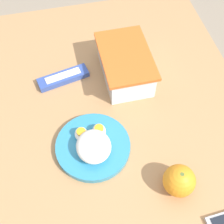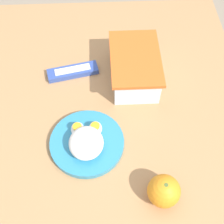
% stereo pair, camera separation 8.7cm
% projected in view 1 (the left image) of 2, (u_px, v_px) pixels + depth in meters
% --- Properties ---
extents(ground_plane, '(10.00, 10.00, 0.00)m').
position_uv_depth(ground_plane, '(113.00, 216.00, 1.43)').
color(ground_plane, gray).
extents(table, '(1.22, 0.84, 0.70)m').
position_uv_depth(table, '(114.00, 160.00, 0.93)').
color(table, '#AD7F51').
rests_on(table, ground_plane).
extents(food_container, '(0.22, 0.15, 0.09)m').
position_uv_depth(food_container, '(125.00, 66.00, 0.95)').
color(food_container, white).
rests_on(food_container, table).
extents(orange_fruit, '(0.08, 0.08, 0.08)m').
position_uv_depth(orange_fruit, '(179.00, 181.00, 0.75)').
color(orange_fruit, orange).
rests_on(orange_fruit, table).
extents(rice_plate, '(0.20, 0.20, 0.07)m').
position_uv_depth(rice_plate, '(93.00, 146.00, 0.82)').
color(rice_plate, teal).
rests_on(rice_plate, table).
extents(candy_bar, '(0.08, 0.16, 0.02)m').
position_uv_depth(candy_bar, '(63.00, 78.00, 0.97)').
color(candy_bar, '#334C9E').
rests_on(candy_bar, table).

